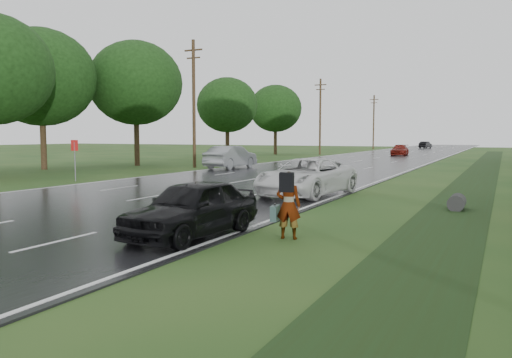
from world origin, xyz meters
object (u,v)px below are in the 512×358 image
at_px(white_pickup, 307,177).
at_px(silver_sedan, 231,157).
at_px(road_sign, 75,152).
at_px(dark_sedan, 192,208).
at_px(pedestrian, 287,204).

bearing_deg(white_pickup, silver_sedan, 136.32).
bearing_deg(road_sign, white_pickup, -2.72).
height_order(white_pickup, dark_sedan, white_pickup).
xyz_separation_m(road_sign, dark_sedan, (14.50, -10.00, -0.89)).
xyz_separation_m(pedestrian, dark_sedan, (-2.18, -0.92, -0.11)).
distance_m(pedestrian, dark_sedan, 2.37).
xyz_separation_m(road_sign, silver_sedan, (2.70, 12.87, -0.74)).
relative_size(white_pickup, silver_sedan, 1.06).
bearing_deg(silver_sedan, white_pickup, 130.70).
bearing_deg(road_sign, dark_sedan, -34.59).
relative_size(road_sign, dark_sedan, 0.55).
height_order(road_sign, white_pickup, road_sign).
bearing_deg(pedestrian, silver_sedan, -69.23).
distance_m(pedestrian, white_pickup, 8.83).
bearing_deg(road_sign, silver_sedan, 78.15).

